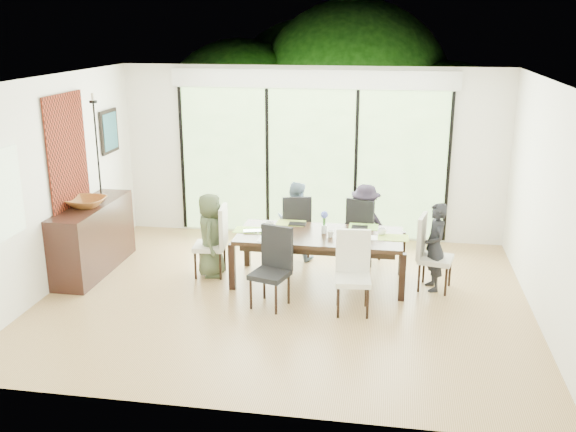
% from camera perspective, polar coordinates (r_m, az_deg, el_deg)
% --- Properties ---
extents(floor, '(6.00, 5.00, 0.01)m').
position_cam_1_polar(floor, '(8.14, -0.29, -7.30)').
color(floor, olive).
rests_on(floor, ground).
extents(ceiling, '(6.00, 5.00, 0.01)m').
position_cam_1_polar(ceiling, '(7.45, -0.32, 12.09)').
color(ceiling, white).
rests_on(ceiling, wall_back).
extents(wall_back, '(6.00, 0.02, 2.70)m').
position_cam_1_polar(wall_back, '(10.10, 2.12, 5.58)').
color(wall_back, white).
rests_on(wall_back, floor).
extents(wall_front, '(6.00, 0.02, 2.70)m').
position_cam_1_polar(wall_front, '(5.35, -4.88, -4.88)').
color(wall_front, silver).
rests_on(wall_front, floor).
extents(wall_left, '(0.02, 5.00, 2.70)m').
position_cam_1_polar(wall_left, '(8.70, -20.27, 2.68)').
color(wall_left, silver).
rests_on(wall_left, floor).
extents(wall_right, '(0.02, 5.00, 2.70)m').
position_cam_1_polar(wall_right, '(7.78, 22.12, 0.88)').
color(wall_right, white).
rests_on(wall_right, floor).
extents(glass_doors, '(4.20, 0.02, 2.30)m').
position_cam_1_polar(glass_doors, '(10.09, 2.08, 4.70)').
color(glass_doors, '#598C3F').
rests_on(glass_doors, wall_back).
extents(blinds_header, '(4.40, 0.06, 0.28)m').
position_cam_1_polar(blinds_header, '(9.89, 2.15, 12.07)').
color(blinds_header, white).
rests_on(blinds_header, wall_back).
extents(mullion_a, '(0.05, 0.04, 2.30)m').
position_cam_1_polar(mullion_a, '(10.55, -9.35, 5.02)').
color(mullion_a, black).
rests_on(mullion_a, wall_back).
extents(mullion_b, '(0.05, 0.04, 2.30)m').
position_cam_1_polar(mullion_b, '(10.19, -1.85, 4.82)').
color(mullion_b, black).
rests_on(mullion_b, wall_back).
extents(mullion_c, '(0.05, 0.04, 2.30)m').
position_cam_1_polar(mullion_c, '(10.02, 6.05, 4.52)').
color(mullion_c, black).
rests_on(mullion_c, wall_back).
extents(mullion_d, '(0.05, 0.04, 2.30)m').
position_cam_1_polar(mullion_d, '(10.04, 14.07, 4.13)').
color(mullion_d, black).
rests_on(mullion_d, wall_back).
extents(deck, '(6.00, 1.80, 0.10)m').
position_cam_1_polar(deck, '(11.31, 2.62, -0.52)').
color(deck, brown).
rests_on(deck, ground).
extents(rail_top, '(6.00, 0.08, 0.06)m').
position_cam_1_polar(rail_top, '(11.91, 3.13, 3.37)').
color(rail_top, '#4F2F22').
rests_on(rail_top, deck).
extents(foliage_left, '(3.20, 3.20, 3.20)m').
position_cam_1_polar(foliage_left, '(13.02, -4.29, 8.49)').
color(foliage_left, '#14380F').
rests_on(foliage_left, ground).
extents(foliage_mid, '(4.00, 4.00, 4.00)m').
position_cam_1_polar(foliage_mid, '(13.23, 5.75, 10.16)').
color(foliage_mid, '#14380F').
rests_on(foliage_mid, ground).
extents(foliage_right, '(2.80, 2.80, 2.80)m').
position_cam_1_polar(foliage_right, '(12.52, 13.73, 6.89)').
color(foliage_right, '#14380F').
rests_on(foliage_right, ground).
extents(foliage_far, '(3.60, 3.60, 3.60)m').
position_cam_1_polar(foliage_far, '(14.04, 1.80, 9.88)').
color(foliage_far, '#14380F').
rests_on(foliage_far, ground).
extents(table_top, '(2.15, 0.98, 0.05)m').
position_cam_1_polar(table_top, '(8.40, 2.84, -1.77)').
color(table_top, black).
rests_on(table_top, floor).
extents(table_apron, '(1.97, 0.80, 0.09)m').
position_cam_1_polar(table_apron, '(8.43, 2.83, -2.29)').
color(table_apron, black).
rests_on(table_apron, floor).
extents(table_leg_fl, '(0.08, 0.08, 0.62)m').
position_cam_1_polar(table_leg_fl, '(8.30, -4.99, -4.51)').
color(table_leg_fl, black).
rests_on(table_leg_fl, floor).
extents(table_leg_fr, '(0.08, 0.08, 0.62)m').
position_cam_1_polar(table_leg_fr, '(8.07, 10.12, -5.37)').
color(table_leg_fr, black).
rests_on(table_leg_fr, floor).
extents(table_leg_bl, '(0.08, 0.08, 0.62)m').
position_cam_1_polar(table_leg_bl, '(9.09, -3.65, -2.56)').
color(table_leg_bl, black).
rests_on(table_leg_bl, floor).
extents(table_leg_br, '(0.08, 0.08, 0.62)m').
position_cam_1_polar(table_leg_br, '(8.87, 10.09, -3.29)').
color(table_leg_br, black).
rests_on(table_leg_br, floor).
extents(chair_left_end, '(0.45, 0.45, 0.98)m').
position_cam_1_polar(chair_left_end, '(8.74, -7.00, -2.19)').
color(chair_left_end, silver).
rests_on(chair_left_end, floor).
extents(chair_right_end, '(0.49, 0.49, 0.98)m').
position_cam_1_polar(chair_right_end, '(8.42, 13.03, -3.25)').
color(chair_right_end, beige).
rests_on(chair_right_end, floor).
extents(chair_far_left, '(0.50, 0.50, 0.98)m').
position_cam_1_polar(chair_far_left, '(9.30, 0.69, -0.87)').
color(chair_far_left, black).
rests_on(chair_far_left, floor).
extents(chair_far_right, '(0.53, 0.53, 0.98)m').
position_cam_1_polar(chair_far_right, '(9.21, 6.85, -1.17)').
color(chair_far_right, black).
rests_on(chair_far_right, floor).
extents(chair_near_left, '(0.51, 0.51, 0.98)m').
position_cam_1_polar(chair_near_left, '(7.72, -1.64, -4.69)').
color(chair_near_left, black).
rests_on(chair_near_left, floor).
extents(chair_near_right, '(0.45, 0.45, 0.98)m').
position_cam_1_polar(chair_near_right, '(7.60, 5.81, -5.12)').
color(chair_near_right, silver).
rests_on(chair_near_right, floor).
extents(person_left_end, '(0.40, 0.58, 1.15)m').
position_cam_1_polar(person_left_end, '(8.70, -6.89, -1.67)').
color(person_left_end, '#445035').
rests_on(person_left_end, floor).
extents(person_right_end, '(0.45, 0.60, 1.15)m').
position_cam_1_polar(person_right_end, '(8.39, 12.93, -2.70)').
color(person_right_end, black).
rests_on(person_right_end, floor).
extents(person_far_left, '(0.58, 0.42, 1.15)m').
position_cam_1_polar(person_far_left, '(9.26, 0.67, -0.40)').
color(person_far_left, '#748EA8').
rests_on(person_far_left, floor).
extents(person_far_right, '(0.60, 0.45, 1.15)m').
position_cam_1_polar(person_far_right, '(9.17, 6.86, -0.71)').
color(person_far_right, '#231C2B').
rests_on(person_far_right, floor).
extents(placemat_left, '(0.39, 0.29, 0.01)m').
position_cam_1_polar(placemat_left, '(8.54, -3.50, -1.25)').
color(placemat_left, '#85B23F').
rests_on(placemat_left, table_top).
extents(placemat_right, '(0.39, 0.29, 0.01)m').
position_cam_1_polar(placemat_right, '(8.34, 9.34, -1.90)').
color(placemat_right, '#8DA83C').
rests_on(placemat_right, table_top).
extents(placemat_far_l, '(0.39, 0.29, 0.01)m').
position_cam_1_polar(placemat_far_l, '(8.83, 0.25, -0.62)').
color(placemat_far_l, olive).
rests_on(placemat_far_l, table_top).
extents(placemat_far_r, '(0.39, 0.29, 0.01)m').
position_cam_1_polar(placemat_far_r, '(8.73, 6.74, -0.94)').
color(placemat_far_r, '#7DB741').
rests_on(placemat_far_r, table_top).
extents(placemat_paper, '(0.39, 0.29, 0.01)m').
position_cam_1_polar(placemat_paper, '(8.19, -1.23, -2.04)').
color(placemat_paper, white).
rests_on(placemat_paper, table_top).
extents(tablet_far_l, '(0.23, 0.16, 0.01)m').
position_cam_1_polar(tablet_far_l, '(8.76, 0.84, -0.70)').
color(tablet_far_l, black).
rests_on(tablet_far_l, table_top).
extents(tablet_far_r, '(0.21, 0.15, 0.01)m').
position_cam_1_polar(tablet_far_r, '(8.68, 6.39, -0.98)').
color(tablet_far_r, black).
rests_on(tablet_far_r, table_top).
extents(papers, '(0.27, 0.20, 0.00)m').
position_cam_1_polar(papers, '(8.30, 7.61, -1.94)').
color(papers, white).
rests_on(papers, table_top).
extents(platter_base, '(0.23, 0.23, 0.02)m').
position_cam_1_polar(platter_base, '(8.18, -1.23, -1.95)').
color(platter_base, white).
rests_on(platter_base, table_top).
extents(platter_snacks, '(0.18, 0.18, 0.01)m').
position_cam_1_polar(platter_snacks, '(8.18, -1.23, -1.84)').
color(platter_snacks, orange).
rests_on(platter_snacks, table_top).
extents(vase, '(0.07, 0.07, 0.11)m').
position_cam_1_polar(vase, '(8.42, 3.23, -1.16)').
color(vase, silver).
rests_on(vase, table_top).
extents(hyacinth_stems, '(0.04, 0.04, 0.14)m').
position_cam_1_polar(hyacinth_stems, '(8.38, 3.24, -0.47)').
color(hyacinth_stems, '#337226').
rests_on(hyacinth_stems, table_top).
extents(hyacinth_blooms, '(0.10, 0.10, 0.10)m').
position_cam_1_polar(hyacinth_blooms, '(8.36, 3.25, 0.12)').
color(hyacinth_blooms, '#5566D4').
rests_on(hyacinth_blooms, table_top).
extents(laptop, '(0.33, 0.26, 0.02)m').
position_cam_1_polar(laptop, '(8.43, -2.99, -1.44)').
color(laptop, silver).
rests_on(laptop, table_top).
extents(cup_a, '(0.13, 0.13, 0.09)m').
position_cam_1_polar(cup_a, '(8.62, -1.66, -0.78)').
color(cup_a, white).
rests_on(cup_a, table_top).
extents(cup_b, '(0.13, 0.13, 0.08)m').
position_cam_1_polar(cup_b, '(8.27, 3.80, -1.60)').
color(cup_b, white).
rests_on(cup_b, table_top).
extents(cup_c, '(0.12, 0.12, 0.09)m').
position_cam_1_polar(cup_c, '(8.43, 8.34, -1.38)').
color(cup_c, white).
rests_on(cup_c, table_top).
extents(book, '(0.21, 0.24, 0.02)m').
position_cam_1_polar(book, '(8.41, 4.58, -1.53)').
color(book, white).
rests_on(book, table_top).
extents(sideboard, '(0.48, 1.69, 0.95)m').
position_cam_1_polar(sideboard, '(9.23, -16.92, -1.88)').
color(sideboard, black).
rests_on(sideboard, floor).
extents(bowl, '(0.50, 0.50, 0.12)m').
position_cam_1_polar(bowl, '(8.99, -17.49, 1.17)').
color(bowl, brown).
rests_on(bowl, sideboard).
extents(candlestick_base, '(0.11, 0.11, 0.04)m').
position_cam_1_polar(candlestick_base, '(9.39, -16.26, 1.67)').
color(candlestick_base, black).
rests_on(candlestick_base, sideboard).
extents(candlestick_shaft, '(0.03, 0.03, 1.32)m').
position_cam_1_polar(candlestick_shaft, '(9.24, -16.59, 5.66)').
color(candlestick_shaft, black).
rests_on(candlestick_shaft, sideboard).
extents(candlestick_pan, '(0.11, 0.11, 0.03)m').
position_cam_1_polar(candlestick_pan, '(9.15, -16.94, 9.69)').
color(candlestick_pan, black).
rests_on(candlestick_pan, sideboard).
extents(candle, '(0.04, 0.04, 0.11)m').
position_cam_1_polar(candle, '(9.14, -16.97, 10.09)').
color(candle, silver).
rests_on(candle, sideboard).
extents(tapestry, '(0.02, 1.00, 1.50)m').
position_cam_1_polar(tapestry, '(8.95, -19.03, 5.48)').
color(tapestry, maroon).
rests_on(tapestry, wall_left).
extents(art_frame, '(0.03, 0.55, 0.65)m').
position_cam_1_polar(art_frame, '(10.08, -15.61, 7.26)').
color(art_frame, black).
rests_on(art_frame, wall_left).
extents(art_canvas, '(0.01, 0.45, 0.55)m').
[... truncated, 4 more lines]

